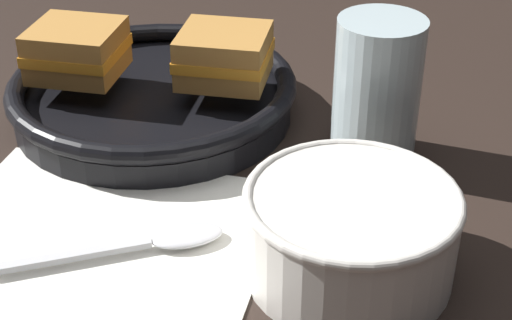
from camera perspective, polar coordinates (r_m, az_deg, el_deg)
name	(u,v)px	position (r m, az deg, el deg)	size (l,w,h in m)	color
ground_plane	(231,216)	(0.61, -1.83, -4.08)	(4.00, 4.00, 0.00)	black
napkin	(100,239)	(0.59, -11.31, -5.62)	(0.27, 0.24, 0.00)	white
soup_bowl	(351,228)	(0.54, 6.89, -4.95)	(0.15, 0.15, 0.07)	silver
spoon	(156,241)	(0.58, -7.27, -5.88)	(0.16, 0.08, 0.01)	silver
skillet	(153,96)	(0.74, -7.48, 4.66)	(0.27, 0.27, 0.04)	black
sandwich_near_left	(224,56)	(0.71, -2.33, 7.60)	(0.08, 0.08, 0.05)	#B27A38
sandwich_near_right	(77,50)	(0.74, -12.90, 7.78)	(0.09, 0.08, 0.05)	#B27A38
drinking_glass	(377,90)	(0.66, 8.78, 5.04)	(0.07, 0.07, 0.12)	silver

